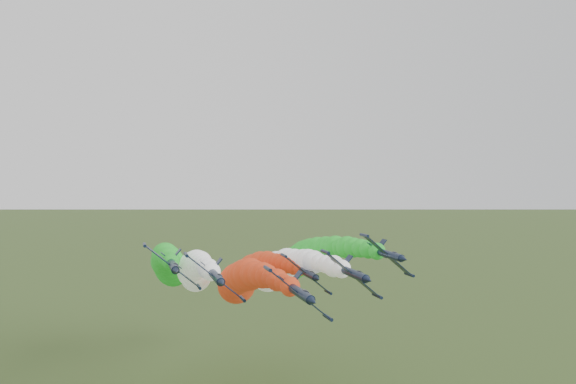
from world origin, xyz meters
name	(u,v)px	position (x,y,z in m)	size (l,w,h in m)	color
jet_lead	(241,280)	(0.24, 39.92, 33.18)	(15.69, 86.13, 21.63)	black
jet_inner_left	(195,271)	(-9.20, 49.08, 34.36)	(14.92, 85.37, 20.87)	black
jet_inner_right	(277,269)	(10.19, 45.01, 34.46)	(15.37, 85.81, 21.31)	black
jet_outer_left	(169,264)	(-14.62, 57.20, 34.91)	(15.26, 85.70, 21.21)	black
jet_outer_right	(306,257)	(19.88, 51.98, 36.09)	(14.73, 85.17, 20.67)	black
jet_trail	(255,270)	(9.01, 63.09, 31.50)	(15.15, 85.60, 21.10)	black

